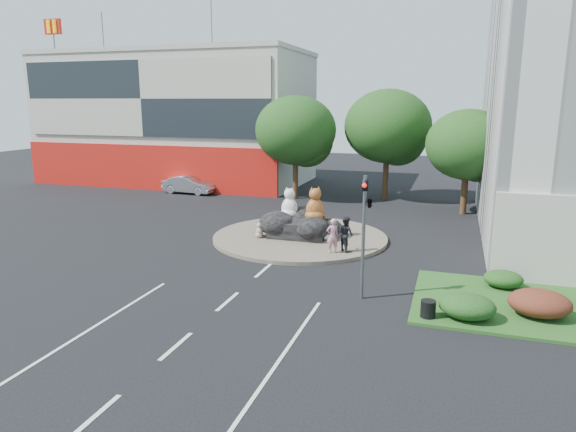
{
  "coord_description": "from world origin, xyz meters",
  "views": [
    {
      "loc": [
        8.21,
        -17.45,
        7.79
      ],
      "look_at": [
        0.23,
        7.07,
        2.0
      ],
      "focal_mm": 32.0,
      "sensor_mm": 36.0,
      "label": 1
    }
  ],
  "objects_px": {
    "kitten_white": "(326,233)",
    "parked_car": "(189,185)",
    "pedestrian_pink": "(333,236)",
    "pedestrian_dark": "(346,234)",
    "cat_tabby": "(315,204)",
    "kitten_calico": "(259,230)",
    "cat_white": "(290,203)",
    "litter_bin": "(428,309)"
  },
  "relations": [
    {
      "from": "cat_white",
      "to": "pedestrian_dark",
      "type": "relative_size",
      "value": 1.03
    },
    {
      "from": "cat_white",
      "to": "kitten_calico",
      "type": "distance_m",
      "value": 2.36
    },
    {
      "from": "pedestrian_pink",
      "to": "pedestrian_dark",
      "type": "height_order",
      "value": "pedestrian_dark"
    },
    {
      "from": "cat_white",
      "to": "kitten_white",
      "type": "distance_m",
      "value": 2.84
    },
    {
      "from": "litter_bin",
      "to": "kitten_white",
      "type": "bearing_deg",
      "value": 124.18
    },
    {
      "from": "cat_tabby",
      "to": "litter_bin",
      "type": "distance_m",
      "value": 11.68
    },
    {
      "from": "kitten_white",
      "to": "pedestrian_dark",
      "type": "xyz_separation_m",
      "value": [
        1.51,
        -1.79,
        0.53
      ]
    },
    {
      "from": "pedestrian_dark",
      "to": "kitten_white",
      "type": "bearing_deg",
      "value": -7.4
    },
    {
      "from": "cat_tabby",
      "to": "cat_white",
      "type": "bearing_deg",
      "value": 141.24
    },
    {
      "from": "kitten_white",
      "to": "parked_car",
      "type": "xyz_separation_m",
      "value": [
        -15.03,
        11.83,
        0.18
      ]
    },
    {
      "from": "cat_tabby",
      "to": "pedestrian_pink",
      "type": "distance_m",
      "value": 3.39
    },
    {
      "from": "litter_bin",
      "to": "cat_tabby",
      "type": "bearing_deg",
      "value": 125.95
    },
    {
      "from": "parked_car",
      "to": "kitten_calico",
      "type": "bearing_deg",
      "value": -134.71
    },
    {
      "from": "kitten_calico",
      "to": "pedestrian_pink",
      "type": "height_order",
      "value": "pedestrian_pink"
    },
    {
      "from": "kitten_calico",
      "to": "cat_white",
      "type": "bearing_deg",
      "value": 88.16
    },
    {
      "from": "kitten_calico",
      "to": "pedestrian_dark",
      "type": "height_order",
      "value": "pedestrian_dark"
    },
    {
      "from": "pedestrian_pink",
      "to": "cat_tabby",
      "type": "bearing_deg",
      "value": -93.17
    },
    {
      "from": "cat_white",
      "to": "cat_tabby",
      "type": "relative_size",
      "value": 0.93
    },
    {
      "from": "cat_tabby",
      "to": "parked_car",
      "type": "distance_m",
      "value": 18.29
    },
    {
      "from": "kitten_white",
      "to": "pedestrian_pink",
      "type": "relative_size",
      "value": 0.43
    },
    {
      "from": "kitten_calico",
      "to": "parked_car",
      "type": "distance_m",
      "value": 16.83
    },
    {
      "from": "cat_tabby",
      "to": "pedestrian_dark",
      "type": "distance_m",
      "value": 3.36
    },
    {
      "from": "cat_tabby",
      "to": "pedestrian_pink",
      "type": "height_order",
      "value": "cat_tabby"
    },
    {
      "from": "kitten_white",
      "to": "pedestrian_dark",
      "type": "bearing_deg",
      "value": -100.5
    },
    {
      "from": "pedestrian_pink",
      "to": "cat_white",
      "type": "bearing_deg",
      "value": -76.84
    },
    {
      "from": "pedestrian_dark",
      "to": "parked_car",
      "type": "height_order",
      "value": "pedestrian_dark"
    },
    {
      "from": "pedestrian_dark",
      "to": "litter_bin",
      "type": "bearing_deg",
      "value": 165.02
    },
    {
      "from": "kitten_calico",
      "to": "pedestrian_dark",
      "type": "relative_size",
      "value": 0.49
    },
    {
      "from": "cat_white",
      "to": "pedestrian_pink",
      "type": "bearing_deg",
      "value": -28.02
    },
    {
      "from": "pedestrian_pink",
      "to": "litter_bin",
      "type": "bearing_deg",
      "value": 93.33
    },
    {
      "from": "pedestrian_dark",
      "to": "litter_bin",
      "type": "xyz_separation_m",
      "value": [
        4.52,
        -7.09,
        -0.68
      ]
    },
    {
      "from": "cat_tabby",
      "to": "pedestrian_pink",
      "type": "xyz_separation_m",
      "value": [
        1.68,
        -2.76,
        -1.02
      ]
    },
    {
      "from": "cat_tabby",
      "to": "parked_car",
      "type": "bearing_deg",
      "value": 110.61
    },
    {
      "from": "cat_white",
      "to": "litter_bin",
      "type": "bearing_deg",
      "value": -34.45
    },
    {
      "from": "pedestrian_pink",
      "to": "pedestrian_dark",
      "type": "xyz_separation_m",
      "value": [
        0.59,
        0.49,
        0.02
      ]
    },
    {
      "from": "kitten_white",
      "to": "parked_car",
      "type": "bearing_deg",
      "value": 91.18
    },
    {
      "from": "kitten_calico",
      "to": "litter_bin",
      "type": "height_order",
      "value": "kitten_calico"
    },
    {
      "from": "cat_white",
      "to": "litter_bin",
      "type": "xyz_separation_m",
      "value": [
        8.37,
        -9.57,
        -1.6
      ]
    },
    {
      "from": "pedestrian_pink",
      "to": "litter_bin",
      "type": "xyz_separation_m",
      "value": [
        5.11,
        -6.59,
        -0.66
      ]
    },
    {
      "from": "kitten_white",
      "to": "parked_car",
      "type": "relative_size",
      "value": 0.17
    },
    {
      "from": "kitten_calico",
      "to": "kitten_white",
      "type": "relative_size",
      "value": 1.17
    },
    {
      "from": "cat_tabby",
      "to": "pedestrian_dark",
      "type": "bearing_deg",
      "value": -75.94
    }
  ]
}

